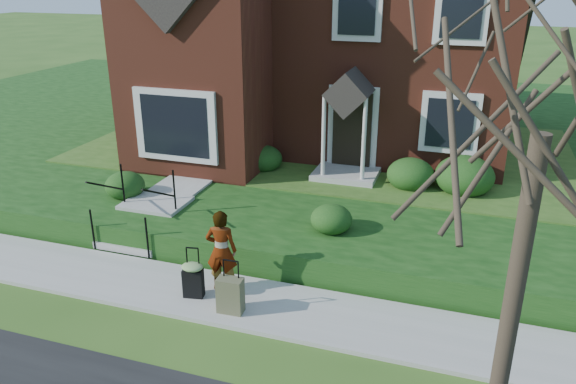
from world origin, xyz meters
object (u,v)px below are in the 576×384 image
at_px(suitcase_olive, 230,295).
at_px(tree_verge, 548,98).
at_px(suitcase_black, 193,278).
at_px(woman, 221,251).
at_px(front_steps, 146,217).

distance_m(suitcase_olive, tree_verge, 5.98).
bearing_deg(suitcase_black, woman, 37.46).
height_order(suitcase_black, suitcase_olive, suitcase_olive).
relative_size(woman, tree_verge, 0.25).
xyz_separation_m(suitcase_olive, tree_verge, (4.24, -1.43, 3.97)).
bearing_deg(tree_verge, suitcase_black, 161.71).
relative_size(suitcase_olive, tree_verge, 0.15).
height_order(front_steps, suitcase_olive, front_steps).
bearing_deg(suitcase_olive, woman, 121.80).
height_order(front_steps, woman, woman).
bearing_deg(woman, tree_verge, 145.74).
relative_size(suitcase_black, suitcase_olive, 0.99).
relative_size(suitcase_black, tree_verge, 0.15).
xyz_separation_m(woman, suitcase_black, (-0.38, -0.42, -0.41)).
bearing_deg(tree_verge, woman, 155.94).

